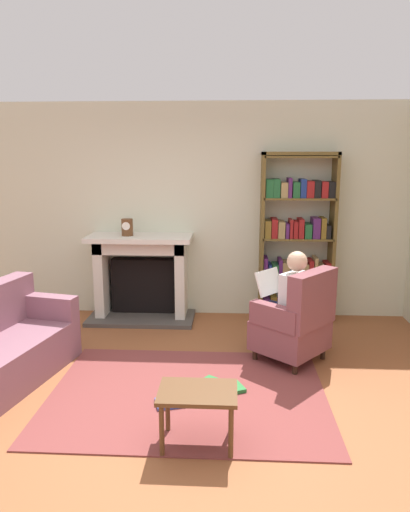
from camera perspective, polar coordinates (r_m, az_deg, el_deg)
ground at (r=4.07m, az=-2.48°, el=-18.27°), size 14.00×14.00×0.00m
back_wall at (r=6.10m, az=-0.23°, el=5.42°), size 5.60×0.10×2.70m
area_rug at (r=4.33m, az=-2.07°, el=-16.20°), size 2.40×1.80×0.01m
fireplace at (r=6.08m, az=-7.58°, el=-2.13°), size 1.33×0.64×1.08m
mantel_clock at (r=5.90m, az=-9.34°, el=3.43°), size 0.14×0.14×0.21m
bookshelf at (r=5.98m, az=10.97°, el=1.88°), size 0.91×0.32×2.09m
armchair_reading at (r=4.86m, az=10.89°, el=-7.76°), size 0.89×0.89×0.97m
seated_reader at (r=4.86m, az=9.83°, el=-5.28°), size 0.59×0.57×1.14m
side_table at (r=3.51m, az=-0.89°, el=-16.79°), size 0.56×0.39×0.42m
scattered_books at (r=4.33m, az=0.66°, el=-15.85°), size 0.79×0.60×0.04m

